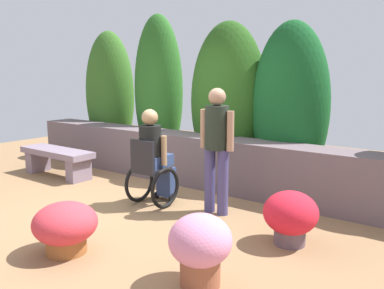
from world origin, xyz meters
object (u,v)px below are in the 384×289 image
(flower_pot_terracotta_by_wall, at_px, (65,226))
(flower_pot_small_foreground, at_px, (290,216))
(person_in_wheelchair, at_px, (153,160))
(person_standing_companion, at_px, (217,143))
(stone_bench, at_px, (57,158))
(flower_pot_purple_near, at_px, (200,246))

(flower_pot_terracotta_by_wall, bearing_deg, flower_pot_small_foreground, 41.80)
(person_in_wheelchair, distance_m, person_standing_companion, 0.97)
(stone_bench, distance_m, person_standing_companion, 3.37)
(person_standing_companion, distance_m, flower_pot_purple_near, 1.93)
(stone_bench, xyz_separation_m, flower_pot_terracotta_by_wall, (2.75, -1.84, -0.05))
(flower_pot_purple_near, bearing_deg, stone_bench, 159.87)
(flower_pot_terracotta_by_wall, xyz_separation_m, flower_pot_small_foreground, (1.74, 1.55, 0.03))
(stone_bench, bearing_deg, flower_pot_purple_near, -21.49)
(person_in_wheelchair, distance_m, flower_pot_purple_near, 2.28)
(stone_bench, relative_size, flower_pot_small_foreground, 2.66)
(person_standing_companion, distance_m, flower_pot_small_foreground, 1.37)
(stone_bench, bearing_deg, flower_pot_small_foreground, -4.99)
(person_in_wheelchair, height_order, person_standing_companion, person_standing_companion)
(person_standing_companion, xyz_separation_m, flower_pot_small_foreground, (1.17, -0.35, -0.62))
(person_in_wheelchair, xyz_separation_m, flower_pot_small_foreground, (2.06, -0.13, -0.31))
(person_standing_companion, relative_size, flower_pot_purple_near, 2.57)
(flower_pot_terracotta_by_wall, height_order, flower_pot_small_foreground, flower_pot_small_foreground)
(stone_bench, relative_size, flower_pot_purple_near, 2.45)
(flower_pot_purple_near, xyz_separation_m, flower_pot_terracotta_by_wall, (-1.46, -0.29, -0.07))
(person_standing_companion, bearing_deg, flower_pot_small_foreground, -31.55)
(person_in_wheelchair, bearing_deg, flower_pot_small_foreground, -3.48)
(stone_bench, distance_m, flower_pot_purple_near, 4.48)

